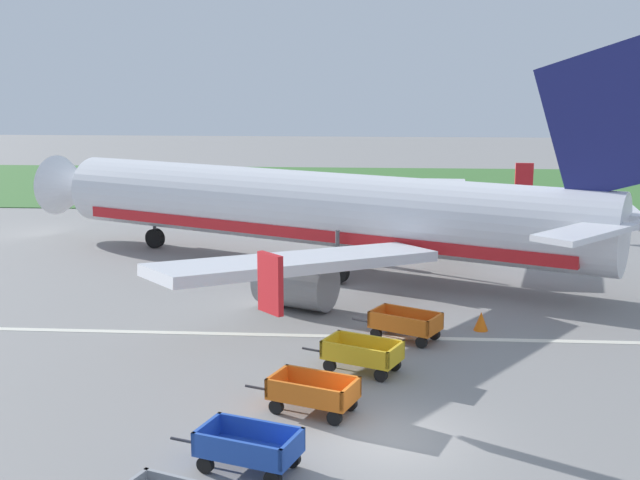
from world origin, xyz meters
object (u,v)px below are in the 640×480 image
Objects in this scene: baggage_cart_fourth_in_row at (362,354)px; traffic_cone_near_plane at (481,321)px; baggage_cart_third_in_row at (313,393)px; baggage_cart_far_end at (405,324)px; airplane at (332,211)px; traffic_cone_mid_apron at (419,320)px; baggage_cart_second_in_row at (248,447)px.

traffic_cone_near_plane is at bearing 46.36° from baggage_cart_fourth_in_row.
baggage_cart_third_in_row and baggage_cart_far_end have the same top height.
baggage_cart_fourth_in_row is at bearing 68.29° from baggage_cart_third_in_row.
airplane is 9.92× the size of baggage_cart_third_in_row.
airplane is 10.03× the size of baggage_cart_fourth_in_row.
baggage_cart_far_end is 1.50m from traffic_cone_mid_apron.
baggage_cart_second_in_row is 11.42m from baggage_cart_far_end.
baggage_cart_second_in_row is 12.90m from traffic_cone_mid_apron.
traffic_cone_near_plane is (6.34, -9.43, -2.68)m from airplane.
baggage_cart_second_in_row is at bearing -110.12° from baggage_cart_third_in_row.
baggage_cart_third_in_row is 3.73m from baggage_cart_fourth_in_row.
baggage_cart_second_in_row is 3.90m from baggage_cart_third_in_row.
baggage_cart_second_in_row is 1.02× the size of baggage_cart_fourth_in_row.
baggage_cart_third_in_row reaches higher than traffic_cone_mid_apron.
baggage_cart_far_end is at bearing -72.72° from airplane.
baggage_cart_second_in_row is at bearing -92.51° from airplane.
baggage_cart_fourth_in_row is at bearing -114.10° from traffic_cone_mid_apron.
airplane reaches higher than traffic_cone_near_plane.
baggage_cart_second_in_row is at bearing -121.44° from traffic_cone_near_plane.
traffic_cone_mid_apron is at bearing 67.80° from baggage_cart_second_in_row.
baggage_cart_third_in_row is 1.03× the size of baggage_cart_far_end.
baggage_cart_far_end is 5.00× the size of traffic_cone_mid_apron.
baggage_cart_third_in_row is 10.16m from traffic_cone_near_plane.
traffic_cone_near_plane reaches higher than traffic_cone_mid_apron.
baggage_cart_far_end is at bearing 66.98° from baggage_cart_third_in_row.
baggage_cart_third_in_row and baggage_cart_fourth_in_row have the same top height.
traffic_cone_mid_apron is (2.15, 4.81, -0.25)m from baggage_cart_fourth_in_row.
baggage_cart_third_in_row is 4.82× the size of traffic_cone_near_plane.
baggage_cart_second_in_row is at bearing -112.20° from traffic_cone_mid_apron.
baggage_cart_far_end reaches higher than traffic_cone_mid_apron.
baggage_cart_fourth_in_row is at bearing -133.64° from traffic_cone_near_plane.
baggage_cart_fourth_in_row is (1.38, 3.47, 0.00)m from baggage_cart_third_in_row.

